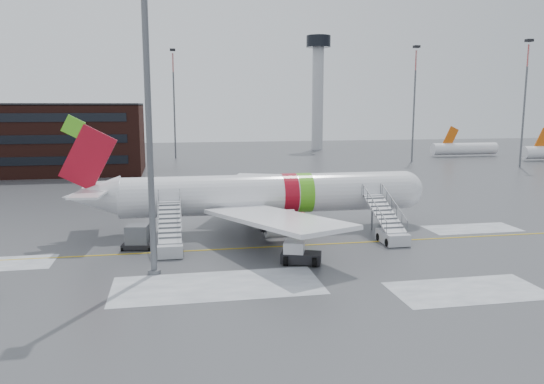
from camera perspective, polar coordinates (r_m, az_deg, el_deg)
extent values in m
plane|color=#494C4F|center=(46.63, 0.47, -5.57)|extent=(260.00, 260.00, 0.00)
cylinder|color=white|center=(51.30, -0.41, -0.19)|extent=(28.00, 3.80, 3.80)
sphere|color=white|center=(55.50, 13.96, 0.26)|extent=(3.80, 3.80, 3.80)
cube|color=black|center=(55.87, 14.95, 0.79)|extent=(1.09, 1.60, 0.97)
cone|color=white|center=(51.00, -18.86, -0.47)|extent=(5.20, 3.72, 3.72)
cube|color=#AB0D1F|center=(50.56, -19.19, 3.49)|extent=(5.27, 0.30, 6.09)
cube|color=#5BC71F|center=(50.55, -20.60, 6.60)|extent=(2.16, 0.26, 2.16)
cube|color=white|center=(53.41, -18.30, 0.69)|extent=(3.07, 4.85, 0.18)
cube|color=white|center=(48.32, -19.09, -0.22)|extent=(3.07, 4.85, 0.18)
cube|color=white|center=(59.53, -2.82, 0.54)|extent=(10.72, 15.97, 1.13)
cube|color=white|center=(43.02, 0.30, -2.87)|extent=(10.72, 15.97, 1.13)
cylinder|color=white|center=(56.77, -0.85, -1.26)|extent=(3.40, 2.10, 2.10)
cylinder|color=white|center=(46.77, 1.33, -3.57)|extent=(3.40, 2.10, 2.10)
cylinder|color=#595B60|center=(55.16, 11.96, -2.47)|extent=(0.20, 0.20, 1.80)
cylinder|color=black|center=(55.25, 11.94, -2.93)|extent=(0.90, 0.56, 0.90)
cylinder|color=black|center=(54.12, -1.39, -2.98)|extent=(0.90, 0.56, 0.90)
cylinder|color=black|center=(49.51, -0.48, -4.15)|extent=(0.90, 0.56, 0.90)
cube|color=silver|center=(47.85, 12.86, -4.74)|extent=(2.00, 3.20, 1.00)
cube|color=silver|center=(49.37, 11.96, -2.28)|extent=(1.90, 5.87, 2.52)
cube|color=silver|center=(52.16, 10.62, -0.31)|extent=(1.90, 1.40, 0.15)
cylinder|color=#595B60|center=(52.10, 10.72, -2.22)|extent=(0.16, 0.16, 3.40)
cylinder|color=black|center=(46.66, 12.32, -5.34)|extent=(0.25, 0.70, 0.70)
cylinder|color=black|center=(49.14, 13.35, -4.63)|extent=(0.25, 0.70, 0.70)
cube|color=#B1B4B9|center=(44.00, -10.89, -5.91)|extent=(2.00, 3.20, 1.00)
cube|color=#B1B4B9|center=(45.64, -10.95, -3.20)|extent=(1.90, 5.87, 2.52)
cube|color=#B1B4B9|center=(48.65, -10.98, -1.01)|extent=(1.90, 1.40, 0.15)
cylinder|color=#595B60|center=(48.59, -10.92, -3.07)|extent=(0.16, 0.16, 3.40)
cylinder|color=black|center=(43.10, -12.08, -6.55)|extent=(0.25, 0.70, 0.70)
cylinder|color=black|center=(45.02, -9.73, -5.79)|extent=(0.25, 0.70, 0.70)
cube|color=black|center=(40.89, 3.15, -7.03)|extent=(3.38, 2.52, 0.75)
cube|color=silver|center=(40.74, 2.40, -5.98)|extent=(1.92, 1.92, 0.97)
cube|color=black|center=(40.64, 2.41, -5.47)|extent=(1.68, 1.75, 0.16)
cylinder|color=black|center=(40.31, 1.51, -7.42)|extent=(0.55, 0.82, 0.75)
cylinder|color=black|center=(40.12, 4.59, -7.53)|extent=(0.55, 0.82, 0.75)
cylinder|color=black|center=(41.75, 1.77, -6.83)|extent=(0.55, 0.82, 0.75)
cylinder|color=black|center=(41.56, 4.74, -6.93)|extent=(0.55, 0.82, 0.75)
cube|color=black|center=(46.40, -14.22, -5.58)|extent=(2.75, 2.18, 0.40)
cube|color=#5C5E64|center=(46.18, -14.27, -4.49)|extent=(2.06, 1.97, 1.70)
cylinder|color=black|center=(45.76, -15.70, -6.00)|extent=(0.26, 0.37, 0.34)
cylinder|color=black|center=(47.14, -12.78, -5.43)|extent=(0.26, 0.37, 0.34)
cylinder|color=#595B60|center=(37.71, -13.04, 5.26)|extent=(0.44, 0.44, 18.94)
cylinder|color=#595B60|center=(39.45, -12.54, -8.37)|extent=(0.90, 0.90, 0.30)
cylinder|color=#B2B5BA|center=(144.51, 4.94, 10.11)|extent=(3.00, 3.00, 28.00)
cylinder|color=black|center=(145.43, 5.02, 15.83)|extent=(6.40, 6.40, 3.00)
cylinder|color=#595B60|center=(117.72, 14.99, 7.86)|extent=(0.36, 0.36, 19.20)
cylinder|color=#CC7272|center=(118.05, 15.23, 13.46)|extent=(0.32, 0.32, 4.32)
cube|color=black|center=(118.31, 15.29, 14.85)|extent=(1.20, 1.20, 0.50)
cylinder|color=#595B60|center=(122.23, -10.45, 8.07)|extent=(0.36, 0.36, 19.20)
cylinder|color=#CC7272|center=(122.55, -10.61, 13.46)|extent=(0.32, 0.32, 4.32)
cube|color=black|center=(122.80, -10.65, 14.80)|extent=(1.20, 1.20, 0.50)
cylinder|color=#595B60|center=(113.84, 25.42, 7.24)|extent=(0.36, 0.36, 19.20)
cylinder|color=#CC7272|center=(114.18, 25.83, 13.02)|extent=(0.32, 0.32, 4.32)
cube|color=black|center=(114.45, 25.94, 14.45)|extent=(1.20, 1.20, 0.50)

